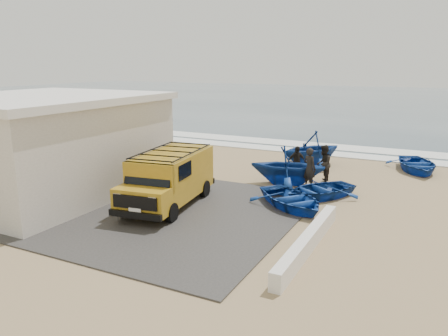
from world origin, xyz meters
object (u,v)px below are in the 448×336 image
at_px(boat_near_left, 292,199).
at_px(fisherman_front, 310,168).
at_px(parapet, 308,241).
at_px(boat_far_left, 311,149).
at_px(van, 169,177).
at_px(building, 42,144).
at_px(fisherman_back, 296,162).
at_px(boat_near_right, 319,190).
at_px(fisherman_middle, 323,164).
at_px(boat_far_right, 417,164).
at_px(boat_mid_left, 288,165).

bearing_deg(boat_near_left, fisherman_front, 43.32).
relative_size(parapet, boat_far_left, 1.59).
distance_m(van, boat_near_left, 4.98).
distance_m(building, boat_near_left, 11.23).
xyz_separation_m(parapet, fisherman_back, (-3.03, 8.37, 0.54)).
xyz_separation_m(building, boat_near_left, (10.77, 2.62, -1.79)).
xyz_separation_m(boat_near_right, fisherman_back, (-1.92, 2.86, 0.46)).
bearing_deg(parapet, fisherman_back, 109.92).
relative_size(fisherman_front, fisherman_middle, 1.04).
relative_size(parapet, fisherman_back, 3.70).
bearing_deg(boat_far_right, parapet, -118.51).
bearing_deg(fisherman_back, boat_mid_left, -132.62).
relative_size(building, fisherman_back, 5.79).
height_order(boat_near_right, fisherman_front, fisherman_front).
bearing_deg(fisherman_front, van, 76.47).
bearing_deg(parapet, boat_near_right, 101.41).
xyz_separation_m(boat_far_left, fisherman_middle, (1.47, -3.13, -0.08)).
bearing_deg(fisherman_back, building, 175.66).
height_order(building, boat_far_right, building).
bearing_deg(van, boat_far_right, 43.54).
bearing_deg(fisherman_back, boat_far_left, 48.56).
xyz_separation_m(boat_far_right, fisherman_back, (-5.37, -4.13, 0.42)).
bearing_deg(boat_far_right, van, -146.69).
distance_m(van, fisherman_back, 7.36).
distance_m(boat_mid_left, boat_far_left, 4.25).
distance_m(boat_near_right, boat_mid_left, 2.49).
xyz_separation_m(boat_near_left, fisherman_back, (-1.31, 4.75, 0.44)).
distance_m(building, parapet, 12.68).
bearing_deg(van, fisherman_back, 56.11).
height_order(boat_near_left, fisherman_middle, fisherman_middle).
relative_size(van, fisherman_front, 2.84).
height_order(boat_near_left, fisherman_back, fisherman_back).
bearing_deg(boat_far_right, fisherman_middle, -149.78).
distance_m(van, boat_far_right, 13.78).
relative_size(boat_near_right, fisherman_middle, 1.84).
bearing_deg(boat_far_left, boat_near_right, -35.67).
xyz_separation_m(building, boat_far_left, (9.43, 10.23, -1.17)).
distance_m(parapet, van, 6.59).
distance_m(van, boat_far_left, 9.99).
height_order(van, fisherman_middle, van).
bearing_deg(boat_near_right, van, -109.29).
xyz_separation_m(boat_near_right, boat_far_right, (3.45, 6.99, 0.04)).
xyz_separation_m(fisherman_front, fisherman_back, (-1.13, 1.65, -0.14)).
xyz_separation_m(building, fisherman_front, (10.60, 5.72, -1.21)).
bearing_deg(boat_near_right, boat_mid_left, 177.52).
relative_size(boat_near_right, boat_far_left, 0.90).
bearing_deg(boat_mid_left, boat_near_right, -140.16).
bearing_deg(building, boat_far_right, 37.78).
distance_m(parapet, fisherman_back, 8.92).
bearing_deg(parapet, fisherman_front, 105.78).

